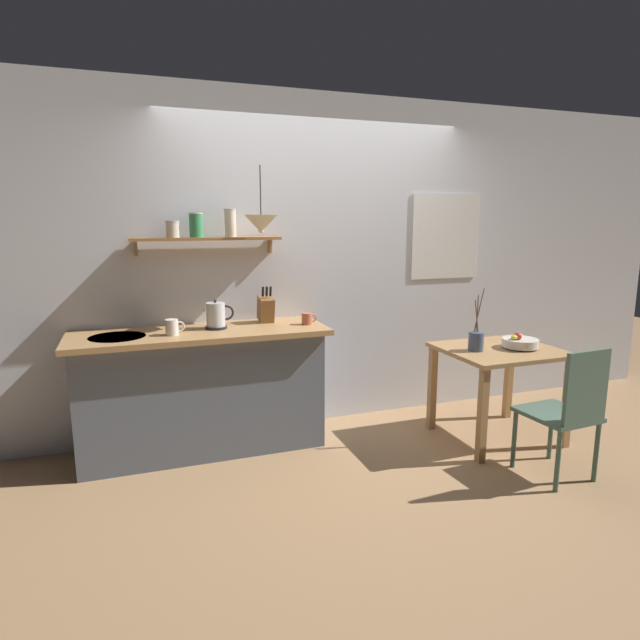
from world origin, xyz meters
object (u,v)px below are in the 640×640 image
dining_table (499,364)px  electric_kettle (216,316)px  knife_block (266,308)px  fruit_bowl (520,342)px  dining_chair_near (568,408)px  coffee_mug_by_sink (172,327)px  pendant_lamp (261,224)px  coffee_mug_spare (307,319)px  twig_vase (476,341)px

dining_table → electric_kettle: bearing=165.0°
electric_kettle → knife_block: knife_block is taller
fruit_bowl → dining_chair_near: bearing=-103.5°
electric_kettle → fruit_bowl: bearing=-15.4°
dining_chair_near → fruit_bowl: dining_chair_near is taller
coffee_mug_by_sink → pendant_lamp: bearing=5.7°
electric_kettle → pendant_lamp: bearing=-9.0°
dining_table → coffee_mug_by_sink: (-2.41, 0.44, 0.37)m
dining_table → dining_chair_near: bearing=-91.9°
electric_kettle → knife_block: 0.42m
coffee_mug_by_sink → coffee_mug_spare: 1.00m
knife_block → pendant_lamp: bearing=-110.7°
twig_vase → knife_block: size_ratio=1.66×
dining_chair_near → fruit_bowl: bearing=76.5°
dining_table → coffee_mug_by_sink: bearing=169.6°
coffee_mug_by_sink → fruit_bowl: bearing=-11.0°
dining_table → coffee_mug_by_sink: coffee_mug_by_sink is taller
twig_vase → knife_block: (-1.46, 0.68, 0.22)m
dining_table → fruit_bowl: 0.23m
twig_vase → coffee_mug_by_sink: 2.24m
coffee_mug_spare → pendant_lamp: size_ratio=0.25×
dining_table → electric_kettle: electric_kettle is taller
dining_table → fruit_bowl: fruit_bowl is taller
twig_vase → pendant_lamp: size_ratio=1.00×
dining_chair_near → pendant_lamp: (-1.73, 1.25, 1.18)m
fruit_bowl → twig_vase: 0.37m
fruit_bowl → pendant_lamp: (-1.89, 0.56, 0.90)m
dining_chair_near → dining_table: bearing=88.1°
knife_block → fruit_bowl: bearing=-21.7°
dining_chair_near → pendant_lamp: pendant_lamp is taller
fruit_bowl → twig_vase: (-0.36, 0.05, 0.03)m
knife_block → electric_kettle: bearing=-164.1°
knife_block → coffee_mug_spare: bearing=-34.4°
fruit_bowl → electric_kettle: 2.32m
coffee_mug_by_sink → pendant_lamp: size_ratio=0.28×
knife_block → twig_vase: bearing=-24.8°
fruit_bowl → coffee_mug_spare: (-1.55, 0.54, 0.19)m
fruit_bowl → pendant_lamp: pendant_lamp is taller
pendant_lamp → fruit_bowl: bearing=-16.5°
coffee_mug_by_sink → electric_kettle: bearing=20.5°
twig_vase → coffee_mug_spare: (-1.19, 0.49, 0.16)m
electric_kettle → dining_chair_near: bearing=-32.2°
twig_vase → coffee_mug_spare: size_ratio=3.97×
dining_chair_near → electric_kettle: bearing=147.8°
dining_table → coffee_mug_spare: (-1.41, 0.49, 0.36)m
coffee_mug_by_sink → pendant_lamp: pendant_lamp is taller
dining_table → pendant_lamp: (-1.75, 0.51, 1.07)m
coffee_mug_by_sink → dining_chair_near: bearing=-26.3°
pendant_lamp → electric_kettle: bearing=171.0°
dining_table → knife_block: 1.87m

